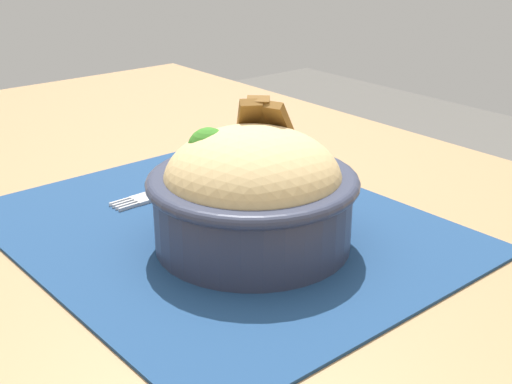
{
  "coord_description": "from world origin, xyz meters",
  "views": [
    {
      "loc": [
        -0.52,
        0.35,
        1.03
      ],
      "look_at": [
        -0.09,
        -0.0,
        0.8
      ],
      "focal_mm": 48.23,
      "sensor_mm": 36.0,
      "label": 1
    }
  ],
  "objects": [
    {
      "name": "bowl",
      "position": [
        -0.09,
        -0.0,
        0.8
      ],
      "size": [
        0.22,
        0.22,
        0.13
      ],
      "color": "#2D3347",
      "rests_on": "placemat"
    },
    {
      "name": "fork",
      "position": [
        0.07,
        0.0,
        0.75
      ],
      "size": [
        0.02,
        0.13,
        0.0
      ],
      "color": "silver",
      "rests_on": "placemat"
    },
    {
      "name": "table",
      "position": [
        0.0,
        0.0,
        0.68
      ],
      "size": [
        1.3,
        0.78,
        0.74
      ],
      "color": "#99754C",
      "rests_on": "ground_plane"
    },
    {
      "name": "placemat",
      "position": [
        -0.04,
        -0.0,
        0.75
      ],
      "size": [
        0.43,
        0.36,
        0.0
      ],
      "primitive_type": "cube",
      "rotation": [
        0.0,
        0.0,
        0.02
      ],
      "color": "navy",
      "rests_on": "table"
    }
  ]
}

